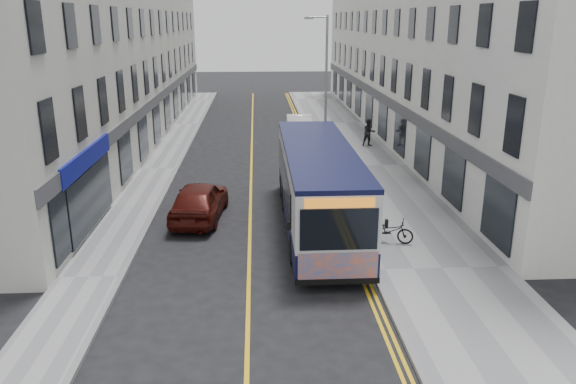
{
  "coord_description": "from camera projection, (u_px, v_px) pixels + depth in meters",
  "views": [
    {
      "loc": [
        0.32,
        -17.53,
        7.86
      ],
      "look_at": [
        1.46,
        2.57,
        1.6
      ],
      "focal_mm": 35.0,
      "sensor_mm": 36.0,
      "label": 1
    }
  ],
  "objects": [
    {
      "name": "ground",
      "position": [
        249.0,
        260.0,
        19.03
      ],
      "size": [
        140.0,
        140.0,
        0.0
      ],
      "primitive_type": "plane",
      "color": "black",
      "rests_on": "ground"
    },
    {
      "name": "pavement_east",
      "position": [
        365.0,
        166.0,
        30.79
      ],
      "size": [
        4.5,
        64.0,
        0.12
      ],
      "primitive_type": "cube",
      "color": "gray",
      "rests_on": "ground"
    },
    {
      "name": "pavement_west",
      "position": [
        158.0,
        169.0,
        30.18
      ],
      "size": [
        2.0,
        64.0,
        0.12
      ],
      "primitive_type": "cube",
      "color": "gray",
      "rests_on": "ground"
    },
    {
      "name": "kerb_east",
      "position": [
        324.0,
        167.0,
        30.67
      ],
      "size": [
        0.18,
        64.0,
        0.13
      ],
      "primitive_type": "cube",
      "color": "slate",
      "rests_on": "ground"
    },
    {
      "name": "kerb_west",
      "position": [
        177.0,
        169.0,
        30.24
      ],
      "size": [
        0.18,
        64.0,
        0.13
      ],
      "primitive_type": "cube",
      "color": "slate",
      "rests_on": "ground"
    },
    {
      "name": "road_centre_line",
      "position": [
        251.0,
        169.0,
        30.47
      ],
      "size": [
        0.12,
        64.0,
        0.01
      ],
      "primitive_type": "cube",
      "color": "gold",
      "rests_on": "ground"
    },
    {
      "name": "road_dbl_yellow_inner",
      "position": [
        316.0,
        168.0,
        30.66
      ],
      "size": [
        0.1,
        64.0,
        0.01
      ],
      "primitive_type": "cube",
      "color": "gold",
      "rests_on": "ground"
    },
    {
      "name": "road_dbl_yellow_outer",
      "position": [
        320.0,
        168.0,
        30.67
      ],
      "size": [
        0.1,
        64.0,
        0.01
      ],
      "primitive_type": "cube",
      "color": "gold",
      "rests_on": "ground"
    },
    {
      "name": "terrace_east",
      "position": [
        421.0,
        39.0,
        37.75
      ],
      "size": [
        6.0,
        46.0,
        13.0
      ],
      "primitive_type": "cube",
      "color": "white",
      "rests_on": "ground"
    },
    {
      "name": "terrace_west",
      "position": [
        112.0,
        40.0,
        36.63
      ],
      "size": [
        6.0,
        46.0,
        13.0
      ],
      "primitive_type": "cube",
      "color": "beige",
      "rests_on": "ground"
    },
    {
      "name": "streetlamp",
      "position": [
        325.0,
        83.0,
        31.3
      ],
      "size": [
        1.32,
        0.18,
        8.0
      ],
      "color": "#95989D",
      "rests_on": "ground"
    },
    {
      "name": "city_bus",
      "position": [
        318.0,
        185.0,
        21.45
      ],
      "size": [
        2.59,
        11.1,
        3.22
      ],
      "color": "black",
      "rests_on": "ground"
    },
    {
      "name": "bicycle",
      "position": [
        390.0,
        231.0,
        20.11
      ],
      "size": [
        1.8,
        1.13,
        0.89
      ],
      "primitive_type": "imported",
      "rotation": [
        0.0,
        0.0,
        1.23
      ],
      "color": "black",
      "rests_on": "pavement_east"
    },
    {
      "name": "pedestrian_near",
      "position": [
        335.0,
        140.0,
        33.09
      ],
      "size": [
        0.72,
        0.59,
        1.71
      ],
      "primitive_type": "imported",
      "rotation": [
        0.0,
        0.0,
        0.34
      ],
      "color": "#966A44",
      "rests_on": "pavement_east"
    },
    {
      "name": "pedestrian_far",
      "position": [
        369.0,
        133.0,
        35.18
      ],
      "size": [
        0.91,
        0.76,
        1.7
      ],
      "primitive_type": "imported",
      "rotation": [
        0.0,
        0.0,
        0.15
      ],
      "color": "black",
      "rests_on": "pavement_east"
    },
    {
      "name": "car_white",
      "position": [
        299.0,
        128.0,
        37.78
      ],
      "size": [
        1.84,
        4.85,
        1.58
      ],
      "primitive_type": "imported",
      "rotation": [
        0.0,
        0.0,
        -0.04
      ],
      "color": "white",
      "rests_on": "ground"
    },
    {
      "name": "car_maroon",
      "position": [
        199.0,
        200.0,
        22.75
      ],
      "size": [
        2.33,
        4.79,
        1.57
      ],
      "primitive_type": "imported",
      "rotation": [
        0.0,
        0.0,
        3.04
      ],
      "color": "#45100B",
      "rests_on": "ground"
    }
  ]
}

